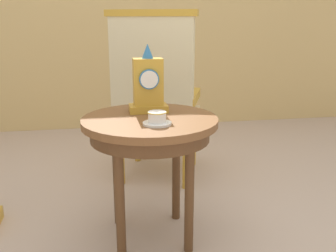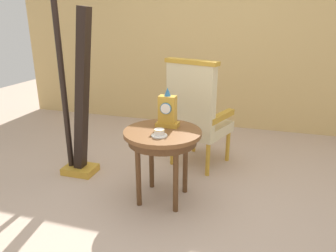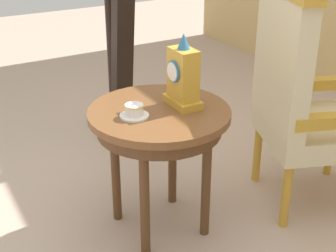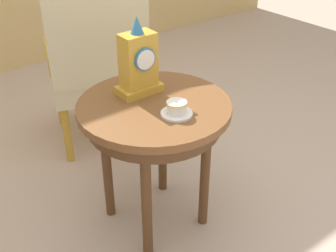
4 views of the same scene
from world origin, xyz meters
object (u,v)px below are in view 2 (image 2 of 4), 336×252
object	(u,v)px
armchair	(196,113)
harp	(77,103)
side_table	(163,140)
teacup_left	(159,133)
mantel_clock	(167,111)

from	to	relation	value
armchair	harp	size ratio (longest dim) A/B	0.62
side_table	teacup_left	bearing A→B (deg)	-82.93
teacup_left	armchair	distance (m)	0.86
harp	mantel_clock	bearing A→B (deg)	-6.21
side_table	harp	bearing A→B (deg)	166.74
side_table	harp	distance (m)	0.97
armchair	harp	bearing A→B (deg)	-154.54
side_table	teacup_left	world-z (taller)	teacup_left
armchair	side_table	bearing A→B (deg)	-100.27
teacup_left	mantel_clock	bearing A→B (deg)	92.06
side_table	armchair	size ratio (longest dim) A/B	0.57
teacup_left	harp	world-z (taller)	harp
teacup_left	side_table	bearing A→B (deg)	97.07
teacup_left	harp	distance (m)	1.01
armchair	harp	xyz separation A→B (m)	(-1.06, -0.50, 0.15)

